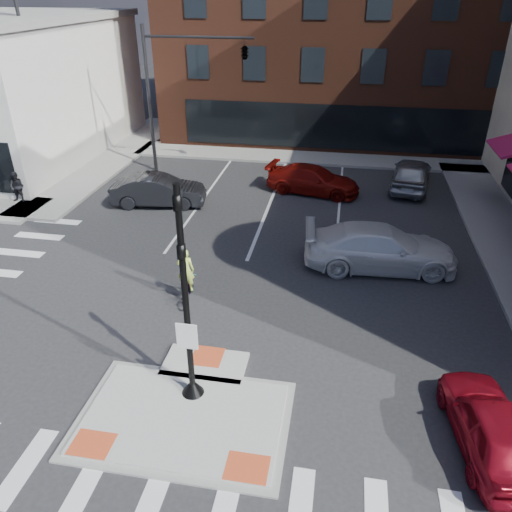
% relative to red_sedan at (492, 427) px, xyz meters
% --- Properties ---
extents(ground, '(120.00, 120.00, 0.00)m').
position_rel_red_sedan_xyz_m(ground, '(-7.45, 0.00, -0.68)').
color(ground, '#28282B').
rests_on(ground, ground).
extents(refuge_island, '(5.40, 4.65, 0.13)m').
position_rel_red_sedan_xyz_m(refuge_island, '(-7.45, -0.26, -0.63)').
color(refuge_island, gray).
rests_on(refuge_island, ground).
extents(sidewalk_n, '(26.00, 3.00, 0.15)m').
position_rel_red_sedan_xyz_m(sidewalk_n, '(-4.45, 22.00, -0.60)').
color(sidewalk_n, gray).
rests_on(sidewalk_n, ground).
extents(building_n, '(24.40, 18.40, 15.50)m').
position_rel_red_sedan_xyz_m(building_n, '(-4.45, 31.99, 7.12)').
color(building_n, '#53281A').
rests_on(building_n, ground).
extents(building_far_left, '(10.00, 12.00, 10.00)m').
position_rel_red_sedan_xyz_m(building_far_left, '(-11.45, 52.00, 4.32)').
color(building_far_left, slate).
rests_on(building_far_left, ground).
extents(building_far_right, '(12.00, 12.00, 12.00)m').
position_rel_red_sedan_xyz_m(building_far_right, '(1.55, 54.00, 5.32)').
color(building_far_right, brown).
rests_on(building_far_right, ground).
extents(signal_pole, '(0.60, 0.60, 5.98)m').
position_rel_red_sedan_xyz_m(signal_pole, '(-7.45, 0.40, 1.68)').
color(signal_pole, black).
rests_on(signal_pole, refuge_island).
extents(mast_arm_signal, '(6.10, 2.24, 8.00)m').
position_rel_red_sedan_xyz_m(mast_arm_signal, '(-10.92, 18.00, 5.53)').
color(mast_arm_signal, black).
rests_on(mast_arm_signal, ground).
extents(red_sedan, '(2.11, 4.15, 1.35)m').
position_rel_red_sedan_xyz_m(red_sedan, '(0.00, 0.00, 0.00)').
color(red_sedan, maroon).
rests_on(red_sedan, ground).
extents(white_pickup, '(6.06, 2.90, 1.70)m').
position_rel_red_sedan_xyz_m(white_pickup, '(-2.25, 8.47, 0.17)').
color(white_pickup, white).
rests_on(white_pickup, ground).
extents(bg_car_dark, '(4.84, 2.32, 1.53)m').
position_rel_red_sedan_xyz_m(bg_car_dark, '(-12.93, 12.98, 0.09)').
color(bg_car_dark, '#242529').
rests_on(bg_car_dark, ground).
extents(bg_car_silver, '(2.72, 5.07, 1.64)m').
position_rel_red_sedan_xyz_m(bg_car_silver, '(-0.26, 17.65, 0.14)').
color(bg_car_silver, '#A5A8AC').
rests_on(bg_car_silver, ground).
extents(bg_car_red, '(5.19, 2.88, 1.42)m').
position_rel_red_sedan_xyz_m(bg_car_red, '(-5.44, 16.03, 0.04)').
color(bg_car_red, maroon).
rests_on(bg_car_red, ground).
extents(cyclist, '(0.78, 1.66, 2.06)m').
position_rel_red_sedan_xyz_m(cyclist, '(-8.95, 4.83, 0.02)').
color(cyclist, '#3F3F44').
rests_on(cyclist, ground).
extents(pedestrian_a, '(0.78, 0.62, 1.54)m').
position_rel_red_sedan_xyz_m(pedestrian_a, '(-19.88, 11.80, 0.24)').
color(pedestrian_a, black).
rests_on(pedestrian_a, sidewalk_nw).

